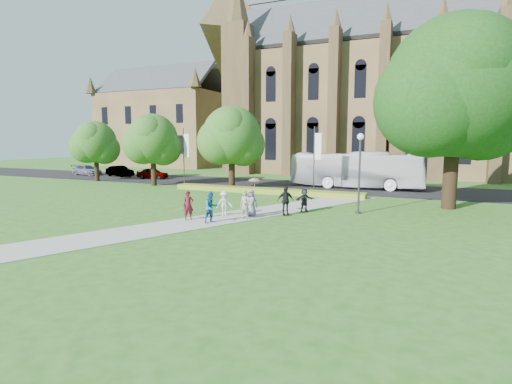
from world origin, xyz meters
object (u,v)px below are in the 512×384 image
at_px(pedestrian_0, 188,205).
at_px(streetlamp, 360,163).
at_px(tour_coach, 356,170).
at_px(car_2, 87,170).
at_px(car_1, 120,171).
at_px(car_0, 153,173).
at_px(large_tree, 456,87).

bearing_deg(pedestrian_0, streetlamp, -8.36).
distance_m(tour_coach, pedestrian_0, 21.29).
xyz_separation_m(car_2, pedestrian_0, (29.76, -20.23, 0.23)).
relative_size(tour_coach, pedestrian_0, 7.37).
xyz_separation_m(streetlamp, car_1, (-33.06, 13.93, -2.58)).
xyz_separation_m(tour_coach, car_2, (-36.09, -0.07, -1.14)).
height_order(streetlamp, car_0, streetlamp).
bearing_deg(car_0, car_2, 79.39).
xyz_separation_m(car_0, car_2, (-11.42, 0.46, 0.01)).
bearing_deg(pedestrian_0, car_2, 101.57).
distance_m(large_tree, pedestrian_0, 19.60).
height_order(large_tree, car_1, large_tree).
relative_size(car_1, pedestrian_0, 2.40).
distance_m(streetlamp, car_1, 35.97).
xyz_separation_m(large_tree, tour_coach, (-8.11, 9.34, -6.54)).
xyz_separation_m(car_1, pedestrian_0, (24.12, -20.39, 0.20)).
bearing_deg(car_1, car_0, -84.55).
bearing_deg(pedestrian_0, car_0, 88.62).
xyz_separation_m(car_0, pedestrian_0, (18.34, -19.78, 0.24)).
bearing_deg(streetlamp, car_2, 160.42).
bearing_deg(tour_coach, pedestrian_0, 162.59).
bearing_deg(large_tree, car_2, 168.16).
distance_m(streetlamp, car_0, 30.47).
xyz_separation_m(streetlamp, pedestrian_0, (-8.94, -6.46, -2.38)).
bearing_deg(car_2, car_0, -86.73).
bearing_deg(car_0, large_tree, -113.37).
distance_m(large_tree, tour_coach, 14.00).
height_order(car_0, car_2, car_2).
relative_size(streetlamp, large_tree, 0.40).
relative_size(large_tree, car_0, 3.40).
height_order(streetlamp, tour_coach, streetlamp).
height_order(tour_coach, car_1, tour_coach).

